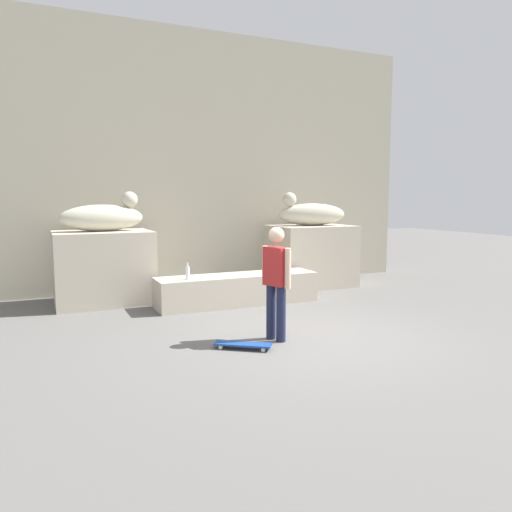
% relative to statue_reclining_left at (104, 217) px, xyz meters
% --- Properties ---
extents(ground_plane, '(40.00, 40.00, 0.00)m').
position_rel_statue_reclining_left_xyz_m(ground_plane, '(2.34, -3.65, -1.71)').
color(ground_plane, '#605E5B').
extents(facade_wall, '(10.81, 0.60, 5.84)m').
position_rel_statue_reclining_left_xyz_m(facade_wall, '(2.34, 1.27, 1.21)').
color(facade_wall, '#A39C88').
rests_on(facade_wall, ground_plane).
extents(pedestal_left, '(1.85, 1.35, 1.43)m').
position_rel_statue_reclining_left_xyz_m(pedestal_left, '(-0.04, -0.00, -1.00)').
color(pedestal_left, '#B7AD99').
rests_on(pedestal_left, ground_plane).
extents(pedestal_right, '(1.85, 1.35, 1.43)m').
position_rel_statue_reclining_left_xyz_m(pedestal_right, '(4.71, -0.00, -1.00)').
color(pedestal_right, '#B7AD99').
rests_on(pedestal_right, ground_plane).
extents(statue_reclining_left, '(1.64, 0.67, 0.78)m').
position_rel_statue_reclining_left_xyz_m(statue_reclining_left, '(0.00, 0.00, 0.00)').
color(statue_reclining_left, beige).
rests_on(statue_reclining_left, pedestal_left).
extents(statue_reclining_right, '(1.68, 0.88, 0.78)m').
position_rel_statue_reclining_left_xyz_m(statue_reclining_right, '(4.67, 0.01, 0.00)').
color(statue_reclining_right, beige).
rests_on(statue_reclining_right, pedestal_right).
extents(ledge_block, '(3.20, 0.78, 0.58)m').
position_rel_statue_reclining_left_xyz_m(ledge_block, '(2.34, -1.18, -1.42)').
color(ledge_block, '#B7AD99').
rests_on(ledge_block, ground_plane).
extents(skater, '(0.31, 0.51, 1.67)m').
position_rel_statue_reclining_left_xyz_m(skater, '(1.93, -3.68, -0.79)').
color(skater, '#1E233F').
rests_on(skater, ground_plane).
extents(skateboard, '(0.77, 0.63, 0.08)m').
position_rel_statue_reclining_left_xyz_m(skateboard, '(1.32, -3.88, -1.65)').
color(skateboard, navy).
rests_on(skateboard, ground_plane).
extents(bottle_brown, '(0.07, 0.07, 0.33)m').
position_rel_statue_reclining_left_xyz_m(bottle_brown, '(3.19, -1.08, -0.99)').
color(bottle_brown, '#593314').
rests_on(bottle_brown, ledge_block).
extents(bottle_clear, '(0.08, 0.08, 0.31)m').
position_rel_statue_reclining_left_xyz_m(bottle_clear, '(1.29, -1.33, -1.00)').
color(bottle_clear, silver).
rests_on(bottle_clear, ledge_block).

